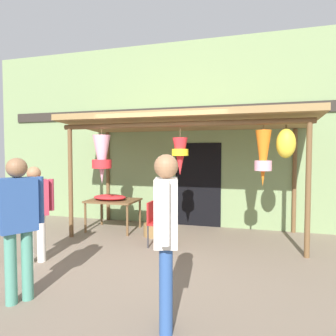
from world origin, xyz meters
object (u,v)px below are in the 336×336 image
wicker_basket_by_table (155,230)px  vendor_in_orange (166,226)px  shopper_by_bananas (18,217)px  display_table (113,203)px  folding_chair (156,219)px  flower_heap_on_table (110,197)px  customer_foreground (35,207)px

wicker_basket_by_table → vendor_in_orange: size_ratio=0.29×
vendor_in_orange → shopper_by_bananas: 1.81m
display_table → folding_chair: size_ratio=1.32×
folding_chair → vendor_in_orange: vendor_in_orange is taller
folding_chair → wicker_basket_by_table: (-0.24, 0.65, -0.38)m
flower_heap_on_table → display_table: bearing=62.8°
display_table → flower_heap_on_table: 0.16m
folding_chair → shopper_by_bananas: size_ratio=0.49×
wicker_basket_by_table → folding_chair: bearing=-69.9°
wicker_basket_by_table → shopper_by_bananas: shopper_by_bananas is taller
display_table → vendor_in_orange: 4.04m
display_table → vendor_in_orange: vendor_in_orange is taller
folding_chair → customer_foreground: 2.13m
wicker_basket_by_table → vendor_in_orange: 3.49m
wicker_basket_by_table → customer_foreground: size_ratio=0.33×
shopper_by_bananas → display_table: bearing=97.2°
display_table → wicker_basket_by_table: display_table is taller
customer_foreground → shopper_by_bananas: 1.31m
flower_heap_on_table → folding_chair: 1.56m
display_table → customer_foreground: 2.22m
folding_chair → vendor_in_orange: 2.73m
wicker_basket_by_table → flower_heap_on_table: bearing=174.6°
folding_chair → vendor_in_orange: (0.92, -2.51, 0.53)m
folding_chair → vendor_in_orange: size_ratio=0.48×
display_table → shopper_by_bananas: shopper_by_bananas is taller
vendor_in_orange → wicker_basket_by_table: bearing=110.2°
wicker_basket_by_table → customer_foreground: (-1.36, -2.01, 0.77)m
customer_foreground → vendor_in_orange: bearing=-24.7°
flower_heap_on_table → folding_chair: folding_chair is taller
flower_heap_on_table → folding_chair: bearing=-29.4°
vendor_in_orange → customer_foreground: bearing=155.3°
customer_foreground → display_table: bearing=82.5°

